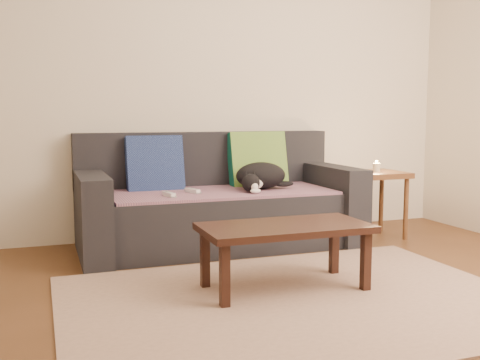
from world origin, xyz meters
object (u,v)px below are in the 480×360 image
object	(u,v)px
wii_remote_a	(169,194)
wii_remote_b	(192,191)
side_table	(376,183)
coffee_table	(285,233)
cat	(260,176)
sofa	(218,206)

from	to	relation	value
wii_remote_a	wii_remote_b	bearing A→B (deg)	-70.55
wii_remote_b	side_table	xyz separation A→B (m)	(1.56, -0.02, -0.01)
wii_remote_a	coffee_table	distance (m)	1.06
side_table	coffee_table	bearing A→B (deg)	-140.86
cat	side_table	xyz separation A→B (m)	(1.02, -0.03, -0.09)
sofa	wii_remote_a	xyz separation A→B (m)	(-0.44, -0.25, 0.15)
wii_remote_b	side_table	bearing A→B (deg)	-110.86
cat	coffee_table	world-z (taller)	cat
wii_remote_b	coffee_table	distance (m)	1.11
cat	wii_remote_a	distance (m)	0.76
sofa	cat	world-z (taller)	sofa
wii_remote_a	coffee_table	size ratio (longest dim) A/B	0.16
sofa	side_table	xyz separation A→B (m)	(1.32, -0.15, 0.14)
sofa	wii_remote_a	world-z (taller)	sofa
cat	wii_remote_b	size ratio (longest dim) A/B	3.19
sofa	wii_remote_b	distance (m)	0.30
wii_remote_b	side_table	size ratio (longest dim) A/B	0.28
side_table	coffee_table	distance (m)	1.68
cat	wii_remote_a	size ratio (longest dim) A/B	3.19
wii_remote_a	side_table	bearing A→B (deg)	-98.90
wii_remote_b	sofa	bearing A→B (deg)	-81.49
cat	coffee_table	xyz separation A→B (m)	(-0.28, -1.09, -0.20)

